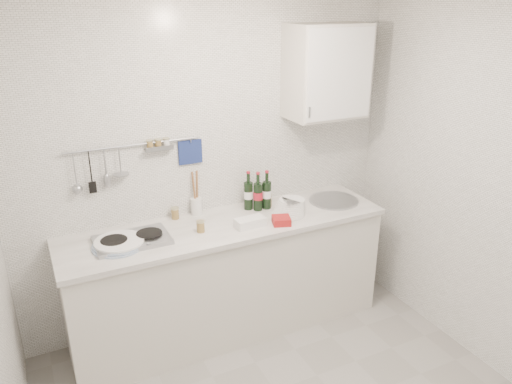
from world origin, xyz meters
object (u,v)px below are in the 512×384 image
plate_stack_hob (118,244)px  plate_stack_sink (290,207)px  utensil_crock (196,204)px  wine_bottles (258,191)px  wall_cabinet (327,72)px

plate_stack_hob → plate_stack_sink: bearing=-1.6°
plate_stack_hob → utensil_crock: 0.71m
wine_bottles → utensil_crock: (-0.46, 0.12, -0.07)m
plate_stack_sink → wine_bottles: wine_bottles is taller
plate_stack_sink → wine_bottles: size_ratio=0.86×
wine_bottles → utensil_crock: size_ratio=0.87×
plate_stack_hob → wine_bottles: (1.12, 0.16, 0.13)m
wine_bottles → plate_stack_hob: bearing=-172.0°
plate_stack_sink → plate_stack_hob: bearing=178.4°
wall_cabinet → plate_stack_hob: (-1.70, -0.14, -1.01)m
wall_cabinet → plate_stack_hob: size_ratio=1.99×
plate_stack_hob → utensil_crock: bearing=22.8°
plate_stack_sink → utensil_crock: 0.72m
plate_stack_hob → wall_cabinet: bearing=4.9°
wall_cabinet → plate_stack_hob: wall_cabinet is taller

